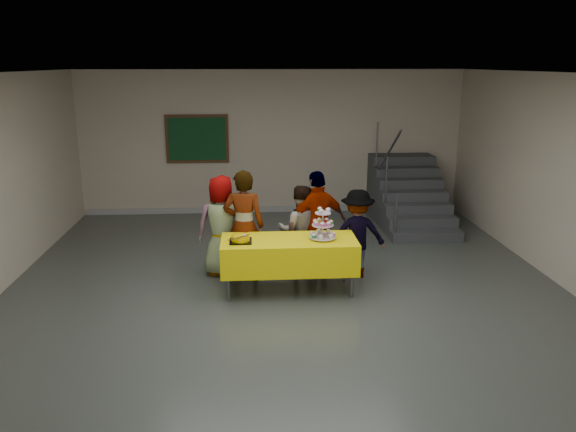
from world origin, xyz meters
name	(u,v)px	position (x,y,z in m)	size (l,w,h in m)	color
room_shell	(289,148)	(0.00, 0.02, 2.13)	(10.00, 10.04, 3.02)	#4C514C
bake_table	(289,254)	(0.05, 0.60, 0.56)	(1.88, 0.78, 0.77)	#595960
cupcake_stand	(323,227)	(0.51, 0.60, 0.94)	(0.38, 0.38, 0.44)	silver
bear_cake	(241,238)	(-0.62, 0.54, 0.83)	(0.32, 0.36, 0.12)	black
schoolchild_a	(222,226)	(-0.91, 1.35, 0.77)	(0.75, 0.49, 1.53)	slate
schoolchild_b	(244,226)	(-0.58, 1.11, 0.83)	(0.60, 0.40, 1.66)	slate
schoolchild_c	(300,230)	(0.26, 1.29, 0.69)	(0.67, 0.52, 1.38)	slate
schoolchild_d	(318,224)	(0.52, 1.26, 0.80)	(0.94, 0.39, 1.60)	slate
schoolchild_e	(357,233)	(1.10, 1.14, 0.67)	(0.86, 0.50, 1.34)	slate
staircase	(407,197)	(2.70, 4.13, 0.49)	(1.30, 2.40, 2.04)	#424447
noticeboard	(197,139)	(-1.56, 4.96, 1.60)	(1.30, 0.05, 1.00)	#472B16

